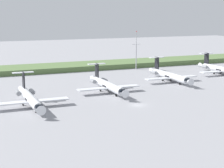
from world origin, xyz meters
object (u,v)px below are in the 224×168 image
at_px(regional_jet_third, 107,85).
at_px(regional_jet_fourth, 169,75).
at_px(regional_jet_second, 30,98).
at_px(antenna_mast, 136,53).
at_px(regional_jet_fifth, 220,69).

height_order(regional_jet_third, regional_jet_fourth, same).
height_order(regional_jet_second, antenna_mast, antenna_mast).
bearing_deg(antenna_mast, regional_jet_third, -127.10).
height_order(regional_jet_fourth, regional_jet_fifth, same).
relative_size(regional_jet_fourth, antenna_mast, 1.62).
bearing_deg(regional_jet_fourth, regional_jet_third, -163.82).
xyz_separation_m(regional_jet_third, antenna_mast, (33.82, 44.72, 5.46)).
xyz_separation_m(regional_jet_second, regional_jet_fifth, (91.45, 25.27, 0.00)).
bearing_deg(regional_jet_third, regional_jet_second, -161.05).
bearing_deg(regional_jet_fifth, regional_jet_fourth, -168.78).
xyz_separation_m(regional_jet_third, regional_jet_fourth, (31.28, 9.08, 0.00)).
xyz_separation_m(regional_jet_fourth, regional_jet_fifth, (30.81, 6.11, 0.00)).
xyz_separation_m(regional_jet_fourth, antenna_mast, (2.54, 35.64, 5.46)).
distance_m(regional_jet_third, regional_jet_fifth, 63.93).
relative_size(regional_jet_fourth, regional_jet_fifth, 1.00).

